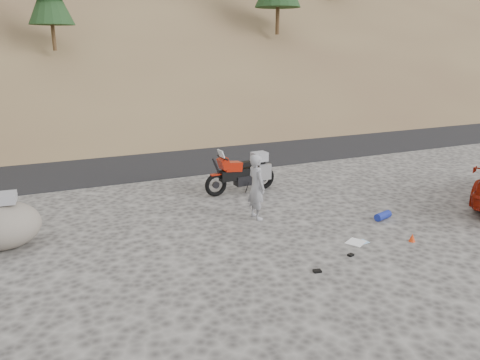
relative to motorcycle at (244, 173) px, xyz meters
name	(u,v)px	position (x,y,z in m)	size (l,w,h in m)	color
ground	(277,228)	(-0.50, -3.10, -0.62)	(140.00, 140.00, 0.00)	#3C3A38
road	(175,155)	(-0.50, 5.90, -0.62)	(120.00, 7.00, 0.05)	black
motorcycle	(244,173)	(0.00, 0.00, 0.00)	(2.43, 0.81, 1.44)	black
man	(256,218)	(-0.67, -2.25, -0.62)	(0.63, 0.42, 1.73)	gray
boulder	(2,225)	(-6.67, -1.65, -0.07)	(1.96, 1.80, 1.24)	#615B53
small_rock	(9,225)	(-6.60, -0.70, -0.41)	(0.86, 0.83, 0.41)	#615B53
gear_white_cloth	(356,242)	(0.74, -4.65, -0.61)	(0.42, 0.37, 0.01)	white
gear_blue_mat	(383,216)	(2.33, -3.70, -0.51)	(0.20, 0.20, 0.51)	navy
gear_funnel	(412,238)	(1.98, -5.13, -0.52)	(0.15, 0.15, 0.19)	red
gear_glove_a	(317,271)	(-0.89, -5.54, -0.59)	(0.16, 0.11, 0.05)	black
gear_glove_b	(351,255)	(0.19, -5.19, -0.59)	(0.13, 0.10, 0.04)	black
gear_blue_cloth	(361,242)	(0.87, -4.69, -0.61)	(0.31, 0.23, 0.01)	#8FB8DD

